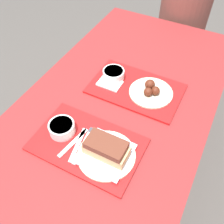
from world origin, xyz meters
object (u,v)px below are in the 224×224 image
brisket_sandwich_plate (106,151)px  bowl_coleslaw_far (114,74)px  wings_plate_far (151,91)px  person_seated_across (185,9)px  bowl_coleslaw_near (62,128)px  tray_far (136,89)px  tray_near (88,144)px

brisket_sandwich_plate → bowl_coleslaw_far: (-0.19, 0.42, -0.01)m
brisket_sandwich_plate → wings_plate_far: bearing=86.4°
bowl_coleslaw_far → person_seated_across: person_seated_across is taller
bowl_coleslaw_near → brisket_sandwich_plate: bearing=-4.4°
bowl_coleslaw_near → brisket_sandwich_plate: (0.22, -0.02, 0.01)m
bowl_coleslaw_near → brisket_sandwich_plate: 0.22m
tray_far → brisket_sandwich_plate: size_ratio=1.93×
brisket_sandwich_plate → wings_plate_far: 0.41m
tray_near → tray_far: bearing=83.9°
tray_near → brisket_sandwich_plate: bearing=-7.7°
tray_near → bowl_coleslaw_near: bowl_coleslaw_near is taller
tray_far → wings_plate_far: (0.08, -0.00, 0.02)m
tray_near → bowl_coleslaw_far: bearing=102.4°
bowl_coleslaw_near → tray_near: bearing=-1.8°
tray_far → bowl_coleslaw_near: (-0.17, -0.39, 0.03)m
tray_near → brisket_sandwich_plate: 0.10m
wings_plate_far → brisket_sandwich_plate: bearing=-93.6°
bowl_coleslaw_far → wings_plate_far: bearing=-3.7°
person_seated_across → wings_plate_far: bearing=-83.8°
brisket_sandwich_plate → wings_plate_far: size_ratio=1.09×
bowl_coleslaw_far → person_seated_across: size_ratio=0.16×
bowl_coleslaw_far → tray_near: bearing=-77.6°
tray_near → tray_far: (0.04, 0.40, 0.00)m
tray_far → person_seated_across: 0.93m
bowl_coleslaw_near → bowl_coleslaw_far: same height
tray_far → wings_plate_far: bearing=-0.2°
tray_far → wings_plate_far: size_ratio=2.10×
bowl_coleslaw_near → wings_plate_far: bearing=57.7°
wings_plate_far → bowl_coleslaw_far: bearing=176.3°
wings_plate_far → person_seated_across: size_ratio=0.32×
tray_near → wings_plate_far: wings_plate_far is taller
bowl_coleslaw_far → person_seated_across: bearing=83.2°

